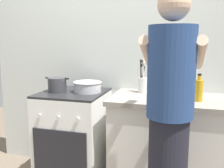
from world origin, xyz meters
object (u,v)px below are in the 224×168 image
(stove_range, at_px, (74,137))
(utensil_crock, at_px, (143,83))
(oil_bottle, at_px, (199,90))
(mixing_bowl, at_px, (88,86))
(pot, at_px, (57,85))
(person, at_px, (169,122))
(spice_bottle, at_px, (174,94))

(stove_range, bearing_deg, utensil_crock, 13.62)
(oil_bottle, bearing_deg, mixing_bowl, 174.26)
(mixing_bowl, xyz_separation_m, oil_bottle, (1.00, -0.10, 0.04))
(pot, height_order, person, person)
(stove_range, xyz_separation_m, oil_bottle, (1.14, -0.07, 0.54))
(pot, relative_size, person, 0.14)
(stove_range, xyz_separation_m, spice_bottle, (0.95, -0.03, 0.49))
(stove_range, relative_size, person, 0.53)
(pot, xyz_separation_m, utensil_crock, (0.79, 0.20, 0.02))
(oil_bottle, distance_m, person, 0.55)
(spice_bottle, xyz_separation_m, person, (-0.01, -0.53, -0.08))
(stove_range, distance_m, person, 1.17)
(utensil_crock, height_order, spice_bottle, utensil_crock)
(stove_range, xyz_separation_m, pot, (-0.14, -0.04, 0.52))
(spice_bottle, bearing_deg, mixing_bowl, 175.60)
(pot, distance_m, person, 1.20)
(stove_range, height_order, pot, pot)
(spice_bottle, relative_size, oil_bottle, 0.40)
(oil_bottle, xyz_separation_m, person, (-0.20, -0.49, -0.13))
(stove_range, relative_size, utensil_crock, 2.85)
(stove_range, height_order, person, person)
(utensil_crock, bearing_deg, stove_range, -166.38)
(utensil_crock, bearing_deg, pot, -166.11)
(mixing_bowl, distance_m, person, 1.00)
(mixing_bowl, xyz_separation_m, utensil_crock, (0.51, 0.12, 0.04))
(stove_range, relative_size, oil_bottle, 3.99)
(oil_bottle, bearing_deg, utensil_crock, 155.35)
(mixing_bowl, bearing_deg, spice_bottle, -4.40)
(mixing_bowl, bearing_deg, oil_bottle, -5.74)
(utensil_crock, distance_m, oil_bottle, 0.54)
(mixing_bowl, relative_size, person, 0.16)
(pot, xyz_separation_m, person, (1.08, -0.52, -0.11))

